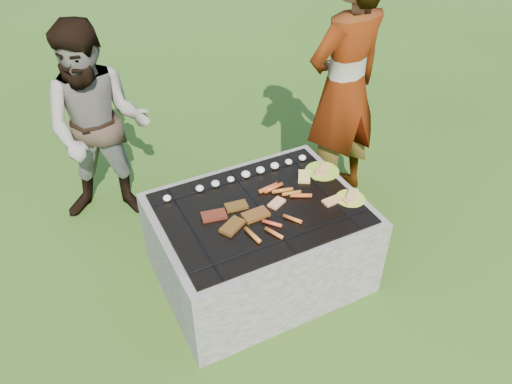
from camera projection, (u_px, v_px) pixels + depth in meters
lawn at (259, 274)px, 3.49m from camera, size 60.00×60.00×0.00m
fire_pit at (259, 245)px, 3.32m from camera, size 1.30×1.00×0.62m
mushrooms at (246, 174)px, 3.36m from camera, size 1.05×0.06×0.04m
pork_slabs at (235, 216)px, 3.03m from camera, size 0.39×0.28×0.02m
sausages at (278, 205)px, 3.12m from camera, size 0.53×0.48×0.03m
bread_on_grate at (304, 190)px, 3.24m from camera, size 0.44×0.41×0.02m
plate_far at (322, 171)px, 3.42m from camera, size 0.27×0.27×0.03m
plate_near at (351, 198)px, 3.19m from camera, size 0.24×0.24×0.03m
cook at (344, 89)px, 3.67m from camera, size 0.74×0.55×1.88m
bystander at (99, 128)px, 3.55m from camera, size 0.92×0.83×1.55m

